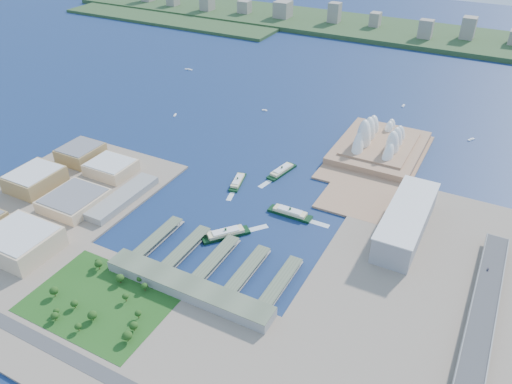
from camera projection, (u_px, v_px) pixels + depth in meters
The scene contains 24 objects.
ground at pixel (238, 224), 647.04m from camera, with size 3000.00×3000.00×0.00m, color #10274C.
west_land at pixel (37, 213), 666.74m from camera, with size 220.00×390.00×3.00m, color gray.
south_land at pixel (133, 336), 490.70m from camera, with size 720.00×180.00×3.00m, color gray.
east_land at pixel (416, 314), 514.84m from camera, with size 240.00×500.00×3.00m, color gray.
peninsula at pixel (377, 156), 796.50m from camera, with size 135.00×220.00×3.00m, color #9E7556.
far_shore at pixel (415, 34), 1369.52m from camera, with size 2200.00×260.00×12.00m, color #2D4926.
opera_house at pixel (382, 134), 795.68m from camera, with size 134.00×180.00×58.00m, color white, non-canonical shape.
toaster_building at pixel (406, 221), 618.45m from camera, with size 45.00×155.00×35.00m, color gray.
expressway at pixel (478, 337), 479.80m from camera, with size 26.00×340.00×11.85m, color gray, non-canonical shape.
west_buildings at pixel (55, 191), 684.49m from camera, with size 200.00×280.00×27.00m, color #967A4B, non-canonical shape.
ferry_wharves at pixel (217, 258), 583.45m from camera, with size 184.00×90.00×9.30m, color #545F48, non-canonical shape.
terminal_building at pixel (188, 288), 536.26m from camera, with size 200.00×28.00×12.00m, color gray.
park at pixel (99, 296), 523.92m from camera, with size 150.00×110.00×16.00m, color #194714, non-canonical shape.
far_skyline at pixel (415, 23), 1336.45m from camera, with size 1900.00×140.00×55.00m, color gray, non-canonical shape.
ferry_a at pixel (238, 180), 729.23m from camera, with size 13.03×51.17×9.68m, color black, non-canonical shape.
ferry_b at pixel (282, 170), 753.90m from camera, with size 14.82×58.22×11.01m, color black, non-canonical shape.
ferry_c at pixel (226, 232), 623.47m from camera, with size 15.67×61.57×11.64m, color black, non-canonical shape.
ferry_d at pixel (290, 211), 661.77m from camera, with size 15.35×60.29×11.40m, color black, non-canonical shape.
boat_a at pixel (175, 115), 931.92m from camera, with size 3.05×12.18×2.35m, color white, non-canonical shape.
boat_b at pixel (265, 110), 949.71m from camera, with size 3.47×9.90×2.67m, color white, non-canonical shape.
boat_c at pixel (471, 139), 846.91m from camera, with size 3.96×13.59×3.06m, color white, non-canonical shape.
boat_d at pixel (189, 69), 1142.20m from camera, with size 3.88×17.74×2.99m, color white, non-canonical shape.
boat_e at pixel (403, 106), 967.81m from camera, with size 3.72×11.70×2.87m, color white, non-canonical shape.
car_c at pixel (488, 269), 551.24m from camera, with size 2.03×4.99×1.45m, color slate.
Camera 1 is at (264.12, -448.02, 387.92)m, focal length 35.00 mm.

